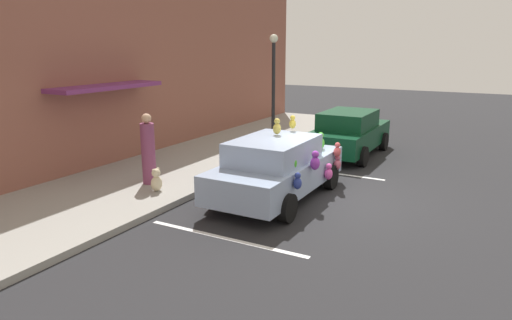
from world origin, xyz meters
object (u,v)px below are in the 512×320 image
plush_covered_car (277,167)px  street_lamp_post (273,80)px  parked_sedan_behind (349,133)px  teddy_bear_on_sidewalk (156,181)px  pedestrian_near_shopfront (148,151)px

plush_covered_car → street_lamp_post: size_ratio=1.12×
street_lamp_post → parked_sedan_behind: bearing=-67.9°
parked_sedan_behind → teddy_bear_on_sidewalk: bearing=157.3°
teddy_bear_on_sidewalk → parked_sedan_behind: bearing=-22.7°
teddy_bear_on_sidewalk → street_lamp_post: bearing=-3.8°
street_lamp_post → plush_covered_car: bearing=-152.1°
plush_covered_car → teddy_bear_on_sidewalk: plush_covered_car is taller
street_lamp_post → pedestrian_near_shopfront: 5.57m
plush_covered_car → street_lamp_post: bearing=27.9°
parked_sedan_behind → street_lamp_post: (-0.98, 2.42, 1.75)m
plush_covered_car → teddy_bear_on_sidewalk: 3.03m
street_lamp_post → pedestrian_near_shopfront: (-5.27, 1.00, -1.52)m
street_lamp_post → pedestrian_near_shopfront: size_ratio=2.10×
pedestrian_near_shopfront → street_lamp_post: bearing=-10.7°
teddy_bear_on_sidewalk → street_lamp_post: size_ratio=0.15×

